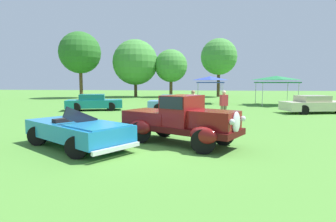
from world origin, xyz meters
name	(u,v)px	position (x,y,z in m)	size (l,w,h in m)	color
ground_plane	(164,145)	(0.00, 0.00, 0.00)	(120.00, 120.00, 0.00)	#4C8433
feature_pickup_truck	(180,119)	(0.53, 0.32, 0.86)	(4.39, 3.31, 1.70)	#400B0B
neighbor_convertible	(79,130)	(-2.73, -0.62, 0.58)	(4.35, 3.71, 1.40)	#1E7AB7
show_car_teal	(94,102)	(-6.81, 10.87, 0.60)	(4.44, 2.83, 1.22)	teal
show_car_skyblue	(175,103)	(-0.60, 10.56, 0.60)	(3.90, 1.83, 1.22)	#669EDB
show_car_cream	(314,104)	(9.03, 10.79, 0.60)	(4.65, 2.74, 1.22)	beige
spectator_near_truck	(224,105)	(2.49, 6.01, 0.91)	(0.46, 0.39, 1.69)	#7F7056
spectator_between_cars	(193,104)	(0.82, 6.20, 0.91)	(0.46, 0.36, 1.69)	#9E998E
canopy_tent_left_field	(210,79)	(2.15, 18.54, 2.42)	(2.63, 2.63, 2.71)	#B7B7BC
canopy_tent_center_field	(276,79)	(8.16, 17.29, 2.42)	(3.36, 3.36, 2.71)	#B7B7BC
treeline_far_left	(80,53)	(-14.68, 26.07, 5.99)	(5.47, 5.47, 8.74)	brown
treeline_mid_left	(135,62)	(-8.02, 29.44, 4.91)	(6.41, 6.41, 8.13)	#47331E
treeline_center	(171,66)	(-2.95, 29.76, 4.40)	(4.60, 4.60, 6.72)	brown
treeline_mid_right	(219,57)	(3.80, 31.17, 5.72)	(5.17, 5.17, 8.32)	#47331E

